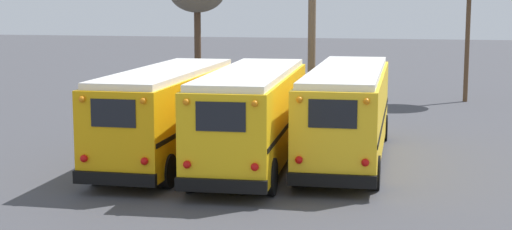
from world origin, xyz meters
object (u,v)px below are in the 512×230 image
object	(u,v)px
school_bus_0	(167,112)
school_bus_1	(252,114)
utility_pole	(312,36)
school_bus_2	(347,110)

from	to	relation	value
school_bus_0	school_bus_1	xyz separation A→B (m)	(2.94, -0.16, 0.03)
school_bus_0	utility_pole	size ratio (longest dim) A/B	1.31
school_bus_0	school_bus_1	size ratio (longest dim) A/B	0.97
school_bus_0	school_bus_1	bearing A→B (deg)	-3.15
utility_pole	school_bus_0	bearing A→B (deg)	-108.51
school_bus_0	utility_pole	world-z (taller)	utility_pole
school_bus_1	utility_pole	bearing A→B (deg)	87.20
school_bus_0	utility_pole	bearing A→B (deg)	71.49
school_bus_0	school_bus_2	world-z (taller)	school_bus_2
school_bus_0	school_bus_2	bearing A→B (deg)	15.17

